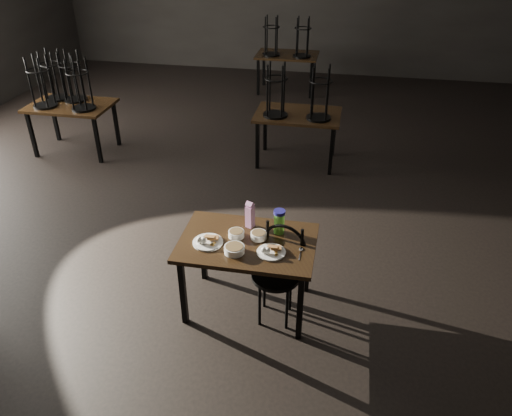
% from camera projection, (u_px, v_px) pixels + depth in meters
% --- Properties ---
extents(room, '(12.00, 12.04, 3.22)m').
position_uv_depth(room, '(206.00, 11.00, 5.16)').
color(room, black).
rests_on(room, ground).
extents(main_table, '(1.20, 0.80, 0.75)m').
position_uv_depth(main_table, '(248.00, 248.00, 4.42)').
color(main_table, black).
rests_on(main_table, ground).
extents(plate_left, '(0.27, 0.27, 0.09)m').
position_uv_depth(plate_left, '(207.00, 241.00, 4.34)').
color(plate_left, white).
rests_on(plate_left, main_table).
extents(plate_right, '(0.25, 0.25, 0.08)m').
position_uv_depth(plate_right, '(271.00, 251.00, 4.22)').
color(plate_right, white).
rests_on(plate_right, main_table).
extents(bowl_near, '(0.14, 0.14, 0.06)m').
position_uv_depth(bowl_near, '(236.00, 234.00, 4.43)').
color(bowl_near, white).
rests_on(bowl_near, main_table).
extents(bowl_far, '(0.14, 0.14, 0.06)m').
position_uv_depth(bowl_far, '(259.00, 235.00, 4.41)').
color(bowl_far, white).
rests_on(bowl_far, main_table).
extents(bowl_big, '(0.18, 0.18, 0.06)m').
position_uv_depth(bowl_big, '(234.00, 249.00, 4.22)').
color(bowl_big, white).
rests_on(bowl_big, main_table).
extents(juice_carton, '(0.09, 0.09, 0.26)m').
position_uv_depth(juice_carton, '(250.00, 215.00, 4.52)').
color(juice_carton, '#961B7D').
rests_on(juice_carton, main_table).
extents(water_bottle, '(0.13, 0.13, 0.23)m').
position_uv_depth(water_bottle, '(279.00, 221.00, 4.44)').
color(water_bottle, '#6BDE41').
rests_on(water_bottle, main_table).
extents(spoon, '(0.04, 0.19, 0.01)m').
position_uv_depth(spoon, '(301.00, 250.00, 4.26)').
color(spoon, silver).
rests_on(spoon, main_table).
extents(bentwood_chair, '(0.46, 0.46, 0.91)m').
position_uv_depth(bentwood_chair, '(279.00, 266.00, 4.41)').
color(bentwood_chair, black).
rests_on(bentwood_chair, ground).
extents(bg_table_left, '(1.20, 0.80, 1.48)m').
position_uv_depth(bg_table_left, '(68.00, 101.00, 7.33)').
color(bg_table_left, black).
rests_on(bg_table_left, ground).
extents(bg_table_right, '(1.20, 0.80, 1.48)m').
position_uv_depth(bg_table_right, '(298.00, 114.00, 7.00)').
color(bg_table_right, black).
rests_on(bg_table_right, ground).
extents(bg_table_far, '(1.20, 0.80, 1.48)m').
position_uv_depth(bg_table_far, '(287.00, 54.00, 9.74)').
color(bg_table_far, black).
rests_on(bg_table_far, ground).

